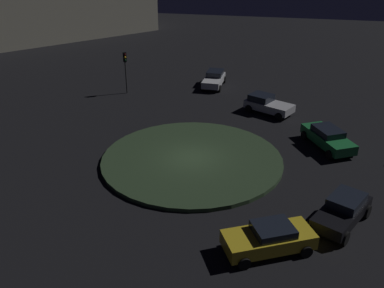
{
  "coord_description": "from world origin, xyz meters",
  "views": [
    {
      "loc": [
        -5.56,
        24.82,
        13.63
      ],
      "look_at": [
        0.0,
        0.0,
        1.27
      ],
      "focal_mm": 40.03,
      "sensor_mm": 36.0,
      "label": 1
    }
  ],
  "objects_px": {
    "car_white": "(214,79)",
    "store_building": "(33,9)",
    "car_silver": "(267,104)",
    "car_green": "(328,137)",
    "car_black": "(343,210)",
    "car_yellow": "(269,238)",
    "traffic_light_southeast": "(125,64)"
  },
  "relations": [
    {
      "from": "car_yellow",
      "to": "car_black",
      "type": "height_order",
      "value": "car_black"
    },
    {
      "from": "store_building",
      "to": "car_black",
      "type": "bearing_deg",
      "value": 86.32
    },
    {
      "from": "car_silver",
      "to": "car_green",
      "type": "xyz_separation_m",
      "value": [
        -4.63,
        5.83,
        -0.0
      ]
    },
    {
      "from": "car_silver",
      "to": "traffic_light_southeast",
      "type": "height_order",
      "value": "traffic_light_southeast"
    },
    {
      "from": "car_silver",
      "to": "car_white",
      "type": "bearing_deg",
      "value": 159.12
    },
    {
      "from": "car_silver",
      "to": "car_white",
      "type": "height_order",
      "value": "car_silver"
    },
    {
      "from": "car_green",
      "to": "car_black",
      "type": "distance_m",
      "value": 9.2
    },
    {
      "from": "car_green",
      "to": "car_black",
      "type": "bearing_deg",
      "value": -27.96
    },
    {
      "from": "car_yellow",
      "to": "car_white",
      "type": "bearing_deg",
      "value": -101.75
    },
    {
      "from": "car_silver",
      "to": "traffic_light_southeast",
      "type": "relative_size",
      "value": 1.11
    },
    {
      "from": "car_yellow",
      "to": "traffic_light_southeast",
      "type": "height_order",
      "value": "traffic_light_southeast"
    },
    {
      "from": "car_yellow",
      "to": "store_building",
      "type": "xyz_separation_m",
      "value": [
        36.15,
        -40.29,
        3.59
      ]
    },
    {
      "from": "car_white",
      "to": "car_silver",
      "type": "bearing_deg",
      "value": 43.32
    },
    {
      "from": "car_silver",
      "to": "car_green",
      "type": "distance_m",
      "value": 7.44
    },
    {
      "from": "traffic_light_southeast",
      "to": "store_building",
      "type": "bearing_deg",
      "value": -169.9
    },
    {
      "from": "car_green",
      "to": "store_building",
      "type": "height_order",
      "value": "store_building"
    },
    {
      "from": "car_silver",
      "to": "car_yellow",
      "type": "height_order",
      "value": "car_silver"
    },
    {
      "from": "car_green",
      "to": "car_white",
      "type": "relative_size",
      "value": 1.16
    },
    {
      "from": "car_white",
      "to": "car_yellow",
      "type": "bearing_deg",
      "value": 16.54
    },
    {
      "from": "car_silver",
      "to": "car_green",
      "type": "bearing_deg",
      "value": -25.09
    },
    {
      "from": "car_green",
      "to": "traffic_light_southeast",
      "type": "distance_m",
      "value": 19.93
    },
    {
      "from": "car_green",
      "to": "traffic_light_southeast",
      "type": "height_order",
      "value": "traffic_light_southeast"
    },
    {
      "from": "car_green",
      "to": "store_building",
      "type": "relative_size",
      "value": 0.14
    },
    {
      "from": "car_yellow",
      "to": "traffic_light_southeast",
      "type": "distance_m",
      "value": 25.19
    },
    {
      "from": "traffic_light_southeast",
      "to": "store_building",
      "type": "xyz_separation_m",
      "value": [
        21.42,
        -19.97,
        1.5
      ]
    },
    {
      "from": "car_silver",
      "to": "store_building",
      "type": "xyz_separation_m",
      "value": [
        34.91,
        -22.17,
        3.56
      ]
    },
    {
      "from": "car_white",
      "to": "store_building",
      "type": "relative_size",
      "value": 0.12
    },
    {
      "from": "car_black",
      "to": "traffic_light_southeast",
      "type": "xyz_separation_m",
      "value": [
        18.34,
        -17.22,
        2.05
      ]
    },
    {
      "from": "car_yellow",
      "to": "car_black",
      "type": "distance_m",
      "value": 4.75
    },
    {
      "from": "car_green",
      "to": "traffic_light_southeast",
      "type": "xyz_separation_m",
      "value": [
        18.13,
        -8.02,
        2.07
      ]
    },
    {
      "from": "car_silver",
      "to": "traffic_light_southeast",
      "type": "xyz_separation_m",
      "value": [
        13.49,
        -2.2,
        2.06
      ]
    },
    {
      "from": "car_silver",
      "to": "car_black",
      "type": "xyz_separation_m",
      "value": [
        -4.84,
        15.02,
        0.01
      ]
    }
  ]
}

